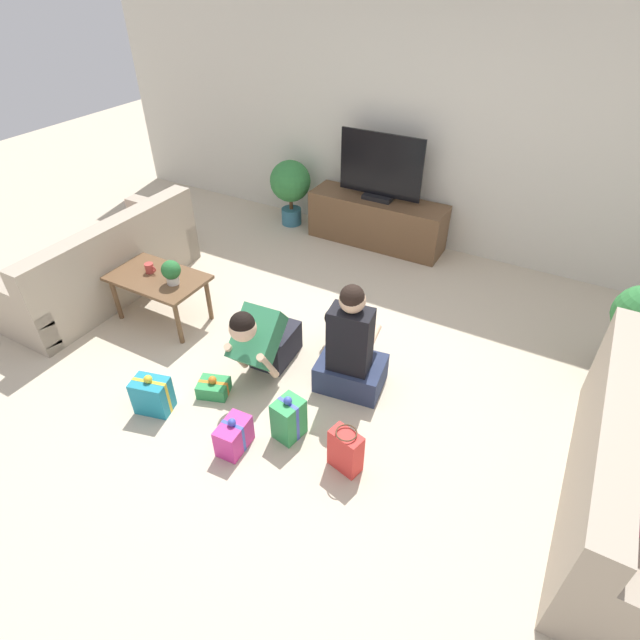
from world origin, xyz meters
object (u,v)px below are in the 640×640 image
at_px(gift_box_c, 289,419).
at_px(mug, 150,268).
at_px(person_sitting, 351,352).
at_px(gift_bag_a, 346,450).
at_px(tv_console, 377,221).
at_px(tv, 380,171).
at_px(dog, 340,332).
at_px(coffee_table, 158,282).
at_px(sofa_left, 102,266).
at_px(potted_plant_corner_right, 638,327).
at_px(potted_plant_back_left, 290,185).
at_px(gift_box_a, 152,395).
at_px(gift_box_b, 214,387).
at_px(person_kneeling, 263,339).
at_px(gift_box_d, 234,436).
at_px(tabletop_plant, 171,271).

xyz_separation_m(gift_box_c, mug, (-1.89, 0.66, 0.35)).
relative_size(person_sitting, mug, 8.24).
bearing_deg(gift_bag_a, tv_console, 110.36).
height_order(tv, dog, tv).
bearing_deg(coffee_table, dog, 11.97).
xyz_separation_m(sofa_left, potted_plant_corner_right, (4.68, 1.17, 0.20)).
xyz_separation_m(gift_box_c, gift_bag_a, (0.48, -0.06, 0.00)).
bearing_deg(tv_console, gift_box_c, -77.73).
xyz_separation_m(sofa_left, dog, (2.53, 0.29, -0.06)).
distance_m(person_sitting, gift_bag_a, 0.81).
relative_size(person_sitting, dog, 2.26).
distance_m(potted_plant_corner_right, gift_box_c, 2.79).
distance_m(potted_plant_back_left, gift_box_a, 3.35).
bearing_deg(tv_console, gift_box_b, -91.81).
xyz_separation_m(person_kneeling, person_sitting, (0.70, 0.18, 0.02)).
bearing_deg(tv_console, gift_box_d, -83.48).
xyz_separation_m(potted_plant_corner_right, gift_box_d, (-2.32, -2.16, -0.37)).
bearing_deg(coffee_table, tv_console, 64.44).
height_order(tv_console, gift_box_b, tv_console).
relative_size(tv_console, gift_box_a, 4.60).
height_order(potted_plant_corner_right, gift_box_b, potted_plant_corner_right).
relative_size(person_kneeling, tabletop_plant, 3.49).
distance_m(sofa_left, gift_box_d, 2.56).
bearing_deg(person_sitting, gift_box_d, 57.31).
bearing_deg(mug, coffee_table, -14.02).
distance_m(gift_bag_a, tabletop_plant, 2.21).
bearing_deg(potted_plant_back_left, sofa_left, -110.42).
bearing_deg(tabletop_plant, tv, 68.77).
bearing_deg(gift_box_c, potted_plant_corner_right, 42.46).
relative_size(gift_bag_a, tabletop_plant, 1.58).
bearing_deg(gift_box_b, coffee_table, 151.20).
height_order(person_kneeling, gift_bag_a, person_kneeling).
height_order(person_kneeling, person_sitting, person_sitting).
xyz_separation_m(potted_plant_corner_right, tabletop_plant, (-3.62, -1.25, 0.10)).
height_order(potted_plant_corner_right, gift_bag_a, potted_plant_corner_right).
bearing_deg(person_sitting, potted_plant_back_left, -57.31).
xyz_separation_m(tv_console, tv, (0.00, 0.00, 0.61)).
height_order(coffee_table, person_sitting, person_sitting).
xyz_separation_m(tv, gift_bag_a, (1.13, -3.06, -0.72)).
xyz_separation_m(dog, gift_box_d, (-0.17, -1.28, -0.11)).
xyz_separation_m(dog, mug, (-1.79, -0.33, 0.28)).
relative_size(dog, gift_box_c, 1.15).
bearing_deg(gift_bag_a, sofa_left, 166.32).
bearing_deg(tabletop_plant, person_sitting, 1.21).
bearing_deg(potted_plant_back_left, potted_plant_corner_right, -15.70).
height_order(person_kneeling, gift_box_d, person_kneeling).
relative_size(gift_box_a, tabletop_plant, 1.55).
relative_size(dog, tabletop_plant, 1.96).
bearing_deg(tv_console, tabletop_plant, -111.23).
bearing_deg(gift_box_c, gift_box_a, -164.42).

